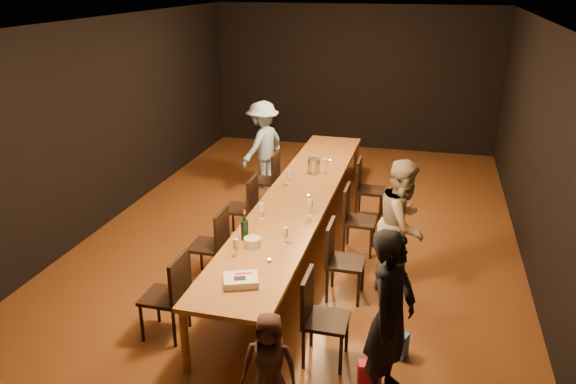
% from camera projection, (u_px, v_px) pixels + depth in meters
% --- Properties ---
extents(ground, '(10.00, 10.00, 0.00)m').
position_uv_depth(ground, '(298.00, 244.00, 7.91)').
color(ground, '#482112').
rests_on(ground, ground).
extents(room_shell, '(6.04, 10.04, 3.02)m').
position_uv_depth(room_shell, '(299.00, 98.00, 7.15)').
color(room_shell, black).
rests_on(room_shell, ground).
extents(table, '(0.90, 6.00, 0.75)m').
position_uv_depth(table, '(299.00, 198.00, 7.65)').
color(table, olive).
rests_on(table, ground).
extents(chair_right_0, '(0.42, 0.42, 0.93)m').
position_uv_depth(chair_right_0, '(326.00, 319.00, 5.37)').
color(chair_right_0, black).
rests_on(chair_right_0, ground).
extents(chair_right_1, '(0.42, 0.42, 0.93)m').
position_uv_depth(chair_right_1, '(346.00, 261.00, 6.46)').
color(chair_right_1, black).
rests_on(chair_right_1, ground).
extents(chair_right_2, '(0.42, 0.42, 0.93)m').
position_uv_depth(chair_right_2, '(360.00, 220.00, 7.54)').
color(chair_right_2, black).
rests_on(chair_right_2, ground).
extents(chair_right_3, '(0.42, 0.42, 0.93)m').
position_uv_depth(chair_right_3, '(370.00, 189.00, 8.62)').
color(chair_right_3, black).
rests_on(chair_right_3, ground).
extents(chair_left_0, '(0.42, 0.42, 0.93)m').
position_uv_depth(chair_left_0, '(164.00, 296.00, 5.77)').
color(chair_left_0, black).
rests_on(chair_left_0, ground).
extents(chair_left_1, '(0.42, 0.42, 0.93)m').
position_uv_depth(chair_left_1, '(208.00, 245.00, 6.85)').
color(chair_left_1, black).
rests_on(chair_left_1, ground).
extents(chair_left_2, '(0.42, 0.42, 0.93)m').
position_uv_depth(chair_left_2, '(240.00, 208.00, 7.94)').
color(chair_left_2, black).
rests_on(chair_left_2, ground).
extents(chair_left_3, '(0.42, 0.42, 0.93)m').
position_uv_depth(chair_left_3, '(264.00, 180.00, 9.02)').
color(chair_left_3, black).
rests_on(chair_left_3, ground).
extents(woman_birthday, '(0.56, 0.69, 1.63)m').
position_uv_depth(woman_birthday, '(390.00, 317.00, 4.80)').
color(woman_birthday, black).
rests_on(woman_birthday, ground).
extents(woman_tan, '(0.79, 0.91, 1.58)m').
position_uv_depth(woman_tan, '(402.00, 224.00, 6.64)').
color(woman_tan, '#BBAE8C').
rests_on(woman_tan, ground).
extents(man_blue, '(0.89, 1.13, 1.54)m').
position_uv_depth(man_blue, '(263.00, 145.00, 9.80)').
color(man_blue, '#91C0E1').
rests_on(man_blue, ground).
extents(child, '(0.51, 0.37, 0.97)m').
position_uv_depth(child, '(269.00, 365.00, 4.71)').
color(child, '#3B2621').
rests_on(child, ground).
extents(gift_bag_red, '(0.23, 0.16, 0.25)m').
position_uv_depth(gift_bag_red, '(369.00, 374.00, 5.15)').
color(gift_bag_red, '#CD1E41').
rests_on(gift_bag_red, ground).
extents(gift_bag_blue, '(0.25, 0.21, 0.26)m').
position_uv_depth(gift_bag_blue, '(396.00, 344.00, 5.55)').
color(gift_bag_blue, '#2A68B9').
rests_on(gift_bag_blue, ground).
extents(birthday_cake, '(0.40, 0.37, 0.08)m').
position_uv_depth(birthday_cake, '(241.00, 280.00, 5.42)').
color(birthday_cake, white).
rests_on(birthday_cake, table).
extents(plate_stack, '(0.22, 0.22, 0.10)m').
position_uv_depth(plate_stack, '(252.00, 242.00, 6.16)').
color(plate_stack, silver).
rests_on(plate_stack, table).
extents(champagne_bottle, '(0.11, 0.11, 0.36)m').
position_uv_depth(champagne_bottle, '(245.00, 225.00, 6.28)').
color(champagne_bottle, black).
rests_on(champagne_bottle, table).
extents(ice_bucket, '(0.23, 0.23, 0.21)m').
position_uv_depth(ice_bucket, '(314.00, 165.00, 8.48)').
color(ice_bucket, silver).
rests_on(ice_bucket, table).
extents(wineglass_0, '(0.06, 0.06, 0.21)m').
position_uv_depth(wineglass_0, '(236.00, 248.00, 5.93)').
color(wineglass_0, beige).
rests_on(wineglass_0, table).
extents(wineglass_1, '(0.06, 0.06, 0.21)m').
position_uv_depth(wineglass_1, '(285.00, 236.00, 6.19)').
color(wineglass_1, beige).
rests_on(wineglass_1, table).
extents(wineglass_2, '(0.06, 0.06, 0.21)m').
position_uv_depth(wineglass_2, '(262.00, 211.00, 6.85)').
color(wineglass_2, silver).
rests_on(wineglass_2, table).
extents(wineglass_3, '(0.06, 0.06, 0.21)m').
position_uv_depth(wineglass_3, '(310.00, 208.00, 6.94)').
color(wineglass_3, beige).
rests_on(wineglass_3, table).
extents(wineglass_4, '(0.06, 0.06, 0.21)m').
position_uv_depth(wineglass_4, '(289.00, 177.00, 8.01)').
color(wineglass_4, silver).
rests_on(wineglass_4, table).
extents(wineglass_5, '(0.06, 0.06, 0.21)m').
position_uv_depth(wineglass_5, '(325.00, 165.00, 8.48)').
color(wineglass_5, silver).
rests_on(wineglass_5, table).
extents(tealight_near, '(0.05, 0.05, 0.03)m').
position_uv_depth(tealight_near, '(269.00, 261.00, 5.85)').
color(tealight_near, '#B2B7B2').
rests_on(tealight_near, table).
extents(tealight_mid, '(0.05, 0.05, 0.03)m').
position_uv_depth(tealight_mid, '(308.00, 196.00, 7.54)').
color(tealight_mid, '#B2B7B2').
rests_on(tealight_mid, table).
extents(tealight_far, '(0.05, 0.05, 0.03)m').
position_uv_depth(tealight_far, '(330.00, 161.00, 8.97)').
color(tealight_far, '#B2B7B2').
rests_on(tealight_far, table).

